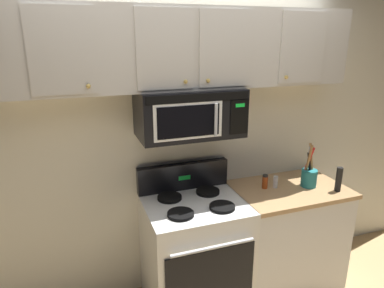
% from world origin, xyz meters
% --- Properties ---
extents(back_wall, '(5.20, 0.10, 2.70)m').
position_xyz_m(back_wall, '(0.00, 0.79, 1.35)').
color(back_wall, silver).
rests_on(back_wall, ground_plane).
extents(stove_range, '(0.76, 0.69, 1.12)m').
position_xyz_m(stove_range, '(0.00, 0.42, 0.47)').
color(stove_range, white).
rests_on(stove_range, ground_plane).
extents(over_range_microwave, '(0.76, 0.43, 0.35)m').
position_xyz_m(over_range_microwave, '(-0.00, 0.54, 1.58)').
color(over_range_microwave, black).
extents(upper_cabinets, '(2.50, 0.36, 0.55)m').
position_xyz_m(upper_cabinets, '(-0.00, 0.57, 2.02)').
color(upper_cabinets, '#BCB7AD').
extents(counter_segment, '(0.93, 0.65, 0.90)m').
position_xyz_m(counter_segment, '(0.84, 0.43, 0.45)').
color(counter_segment, silver).
rests_on(counter_segment, ground_plane).
extents(utensil_crock_teal, '(0.13, 0.13, 0.38)m').
position_xyz_m(utensil_crock_teal, '(1.00, 0.40, 1.00)').
color(utensil_crock_teal, teal).
rests_on(utensil_crock_teal, counter_segment).
extents(salt_shaker, '(0.04, 0.04, 0.10)m').
position_xyz_m(salt_shaker, '(0.73, 0.47, 0.95)').
color(salt_shaker, white).
rests_on(salt_shaker, counter_segment).
extents(pepper_mill, '(0.05, 0.05, 0.20)m').
position_xyz_m(pepper_mill, '(1.17, 0.24, 1.00)').
color(pepper_mill, black).
rests_on(pepper_mill, counter_segment).
extents(spice_jar, '(0.05, 0.05, 0.12)m').
position_xyz_m(spice_jar, '(0.64, 0.49, 0.96)').
color(spice_jar, '#C64C19').
rests_on(spice_jar, counter_segment).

